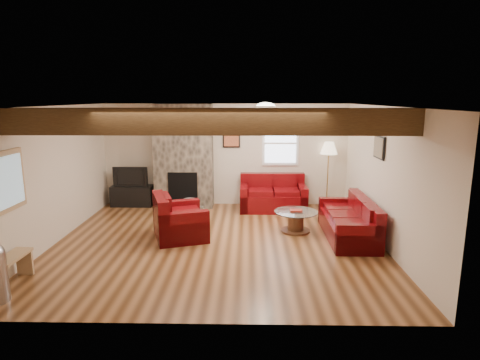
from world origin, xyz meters
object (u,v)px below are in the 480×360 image
object	(u,v)px
loveseat	(273,193)
television	(131,176)
sofa_three	(348,218)
armchair_red	(180,216)
floor_lamp	(329,152)
coffee_table	(296,221)
tv_cabinet	(132,196)

from	to	relation	value
loveseat	television	distance (m)	3.50
sofa_three	armchair_red	world-z (taller)	armchair_red
television	floor_lamp	bearing A→B (deg)	0.24
television	armchair_red	bearing A→B (deg)	-55.24
coffee_table	floor_lamp	distance (m)	2.44
television	floor_lamp	distance (m)	4.86
tv_cabinet	television	world-z (taller)	television
loveseat	coffee_table	size ratio (longest dim) A/B	1.81
loveseat	floor_lamp	bearing A→B (deg)	13.21
floor_lamp	coffee_table	bearing A→B (deg)	-117.18
armchair_red	sofa_three	bearing A→B (deg)	-107.46
sofa_three	loveseat	size ratio (longest dim) A/B	1.25
sofa_three	armchair_red	size ratio (longest dim) A/B	1.86
loveseat	coffee_table	bearing A→B (deg)	-77.38
coffee_table	television	world-z (taller)	television
sofa_three	loveseat	distance (m)	2.31
sofa_three	coffee_table	distance (m)	1.02
armchair_red	coffee_table	bearing A→B (deg)	-99.35
sofa_three	coffee_table	world-z (taller)	sofa_three
sofa_three	tv_cabinet	world-z (taller)	sofa_three
loveseat	television	size ratio (longest dim) A/B	1.85
armchair_red	loveseat	bearing A→B (deg)	-62.61
coffee_table	tv_cabinet	bearing A→B (deg)	153.66
armchair_red	television	world-z (taller)	television
loveseat	armchair_red	bearing A→B (deg)	-134.11
tv_cabinet	floor_lamp	bearing A→B (deg)	0.24
loveseat	tv_cabinet	size ratio (longest dim) A/B	1.55
loveseat	floor_lamp	world-z (taller)	floor_lamp
sofa_three	tv_cabinet	bearing A→B (deg)	-113.76
loveseat	floor_lamp	xyz separation A→B (m)	(1.35, 0.32, 0.95)
coffee_table	television	xyz separation A→B (m)	(-3.83, 1.90, 0.54)
tv_cabinet	armchair_red	bearing A→B (deg)	-55.24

